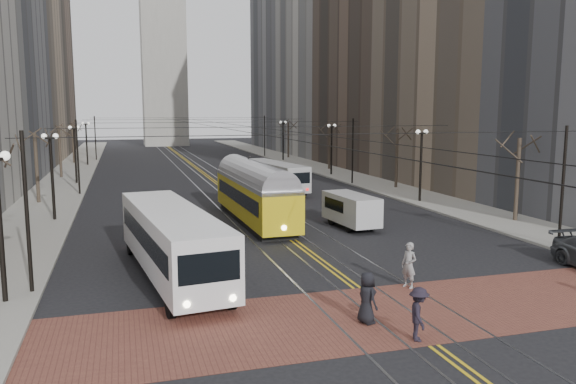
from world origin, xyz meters
TOP-DOWN VIEW (x-y plane):
  - ground at (0.00, 0.00)m, footprint 260.00×260.00m
  - sidewalk_left at (-15.00, 45.00)m, footprint 5.00×140.00m
  - sidewalk_right at (15.00, 45.00)m, footprint 5.00×140.00m
  - crosswalk_band at (0.00, -4.00)m, footprint 25.00×6.00m
  - streetcar_rails at (0.00, 45.00)m, footprint 4.80×130.00m
  - centre_lines at (0.00, 45.00)m, footprint 0.42×130.00m
  - building_left_far at (-25.50, 86.00)m, footprint 16.00×20.00m
  - building_right_mid at (25.50, 46.00)m, footprint 16.00×20.00m
  - building_right_far at (25.50, 86.00)m, footprint 16.00×20.00m
  - lamp_posts at (-0.00, 28.75)m, footprint 27.60×57.20m
  - street_trees at (0.00, 35.25)m, footprint 31.68×53.28m
  - trolley_wires at (0.00, 34.83)m, footprint 25.96×120.00m
  - transit_bus at (-7.25, 2.81)m, footprint 4.05×12.46m
  - streetcar at (-0.85, 14.22)m, footprint 2.73×13.34m
  - rear_bus at (4.14, 27.46)m, footprint 3.79×10.46m
  - cargo_van at (4.54, 10.51)m, footprint 2.25×4.94m
  - sedan_grey at (4.00, 35.40)m, footprint 1.95×4.75m
  - sedan_silver at (4.56, 32.73)m, footprint 1.55×4.32m
  - pedestrian_a at (-1.24, -4.66)m, footprint 0.75×0.99m
  - pedestrian_b at (2.09, -1.50)m, footprint 0.71×0.83m
  - pedestrian_d at (-0.28, -6.50)m, footprint 0.98×1.28m

SIDE VIEW (x-z plane):
  - ground at x=0.00m, z-range 0.00..0.00m
  - streetcar_rails at x=0.00m, z-range 0.00..0.01m
  - crosswalk_band at x=0.00m, z-range 0.00..0.01m
  - centre_lines at x=0.00m, z-range 0.01..0.01m
  - sidewalk_left at x=-15.00m, z-range 0.00..0.15m
  - sidewalk_right at x=15.00m, z-range 0.00..0.15m
  - sedan_silver at x=4.56m, z-range 0.00..1.42m
  - sedan_grey at x=4.00m, z-range 0.00..1.61m
  - pedestrian_d at x=-0.28m, z-range 0.01..1.77m
  - pedestrian_a at x=-1.24m, z-range 0.01..1.84m
  - pedestrian_b at x=2.09m, z-range 0.01..1.93m
  - cargo_van at x=4.54m, z-range 0.00..2.12m
  - rear_bus at x=4.14m, z-range 0.00..2.67m
  - transit_bus at x=-7.25m, z-range 0.00..3.06m
  - streetcar at x=-0.85m, z-range 0.00..3.13m
  - street_trees at x=0.00m, z-range 0.00..5.60m
  - lamp_posts at x=0.00m, z-range 0.00..5.60m
  - trolley_wires at x=0.00m, z-range 0.47..7.07m
  - building_right_mid at x=25.50m, z-range 0.00..34.00m
  - building_left_far at x=-25.50m, z-range 0.00..40.00m
  - building_right_far at x=25.50m, z-range 0.00..40.00m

